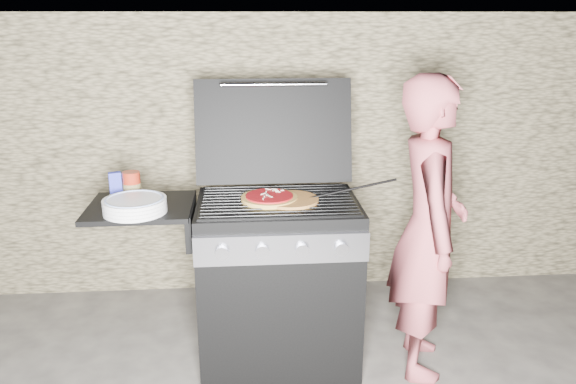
{
  "coord_description": "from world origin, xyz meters",
  "views": [
    {
      "loc": [
        -0.16,
        -2.62,
        1.79
      ],
      "look_at": [
        0.05,
        0.0,
        0.95
      ],
      "focal_mm": 35.0,
      "sensor_mm": 36.0,
      "label": 1
    }
  ],
  "objects": [
    {
      "name": "ground",
      "position": [
        0.0,
        0.0,
        0.0
      ],
      "size": [
        50.0,
        50.0,
        0.0
      ],
      "primitive_type": "plane",
      "color": "#3E3B37"
    },
    {
      "name": "stone_wall",
      "position": [
        0.0,
        1.05,
        0.9
      ],
      "size": [
        8.0,
        0.35,
        1.8
      ],
      "primitive_type": "cube",
      "color": "tan",
      "rests_on": "ground"
    },
    {
      "name": "gas_grill",
      "position": [
        -0.25,
        0.0,
        0.46
      ],
      "size": [
        1.34,
        0.79,
        0.91
      ],
      "primitive_type": null,
      "color": "black",
      "rests_on": "ground"
    },
    {
      "name": "pizza_topped",
      "position": [
        -0.04,
        -0.01,
        0.93
      ],
      "size": [
        0.3,
        0.3,
        0.03
      ],
      "primitive_type": null,
      "rotation": [
        0.0,
        0.0,
        -0.07
      ],
      "color": "#D88F48",
      "rests_on": "gas_grill"
    },
    {
      "name": "pizza_plain",
      "position": [
        0.06,
        -0.03,
        0.92
      ],
      "size": [
        0.34,
        0.34,
        0.01
      ],
      "primitive_type": "cylinder",
      "rotation": [
        0.0,
        0.0,
        0.3
      ],
      "color": "#E09348",
      "rests_on": "gas_grill"
    },
    {
      "name": "sauce_jar",
      "position": [
        -0.73,
        0.12,
        0.97
      ],
      "size": [
        0.1,
        0.1,
        0.13
      ],
      "primitive_type": "cylinder",
      "rotation": [
        0.0,
        0.0,
        0.22
      ],
      "color": "#A42815",
      "rests_on": "gas_grill"
    },
    {
      "name": "blue_carton",
      "position": [
        -0.81,
        0.13,
        0.97
      ],
      "size": [
        0.07,
        0.05,
        0.13
      ],
      "primitive_type": "cube",
      "rotation": [
        0.0,
        0.0,
        0.29
      ],
      "color": "#333AC0",
      "rests_on": "gas_grill"
    },
    {
      "name": "plate_stack",
      "position": [
        -0.67,
        -0.11,
        0.94
      ],
      "size": [
        0.38,
        0.38,
        0.07
      ],
      "primitive_type": "cylinder",
      "rotation": [
        0.0,
        0.0,
        -0.4
      ],
      "color": "white",
      "rests_on": "gas_grill"
    },
    {
      "name": "person",
      "position": [
        0.74,
        -0.09,
        0.77
      ],
      "size": [
        0.46,
        0.62,
        1.53
      ],
      "primitive_type": "imported",
      "rotation": [
        0.0,
        0.0,
        1.39
      ],
      "color": "#B14C54",
      "rests_on": "ground"
    },
    {
      "name": "tongs",
      "position": [
        0.36,
        0.0,
        0.96
      ],
      "size": [
        0.47,
        0.05,
        0.09
      ],
      "primitive_type": "cylinder",
      "rotation": [
        0.0,
        1.4,
        0.07
      ],
      "color": "black",
      "rests_on": "gas_grill"
    }
  ]
}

